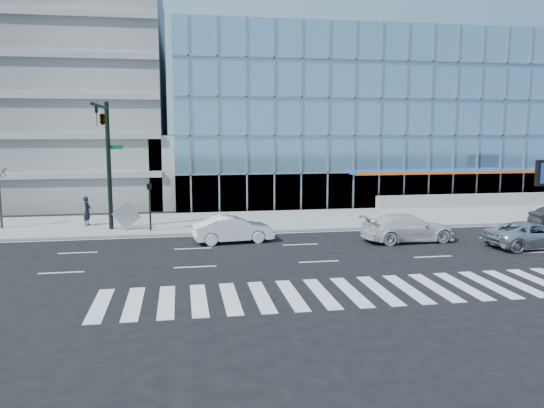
% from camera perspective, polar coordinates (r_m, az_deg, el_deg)
% --- Properties ---
extents(ground, '(160.00, 160.00, 0.00)m').
position_cam_1_polar(ground, '(29.97, 3.08, -4.38)').
color(ground, black).
rests_on(ground, ground).
extents(sidewalk, '(120.00, 8.00, 0.15)m').
position_cam_1_polar(sidewalk, '(37.66, 0.36, -1.74)').
color(sidewalk, gray).
rests_on(sidewalk, ground).
extents(theatre_building, '(42.00, 26.00, 15.00)m').
position_cam_1_polar(theatre_building, '(58.31, 10.96, 8.83)').
color(theatre_building, '#7AAECC').
rests_on(theatre_building, ground).
extents(parking_garage, '(24.00, 24.00, 20.00)m').
position_cam_1_polar(parking_garage, '(56.29, -24.07, 10.90)').
color(parking_garage, gray).
rests_on(parking_garage, ground).
extents(ramp_block, '(6.00, 8.00, 6.00)m').
position_cam_1_polar(ramp_block, '(46.67, -9.12, 3.63)').
color(ramp_block, gray).
rests_on(ramp_block, ground).
extents(tower_backdrop, '(14.00, 14.00, 48.00)m').
position_cam_1_polar(tower_backdrop, '(102.82, -23.96, 17.07)').
color(tower_backdrop, gray).
rests_on(tower_backdrop, ground).
extents(traffic_signal, '(1.14, 5.74, 8.00)m').
position_cam_1_polar(traffic_signal, '(33.41, -17.58, 7.18)').
color(traffic_signal, black).
rests_on(traffic_signal, sidewalk).
extents(ped_signal_post, '(0.30, 0.33, 3.00)m').
position_cam_1_polar(ped_signal_post, '(33.81, -13.02, 0.50)').
color(ped_signal_post, black).
rests_on(ped_signal_post, sidewalk).
extents(silver_suv, '(5.27, 2.71, 1.42)m').
position_cam_1_polar(silver_suv, '(32.34, 26.20, -3.00)').
color(silver_suv, silver).
rests_on(silver_suv, ground).
extents(white_suv, '(5.53, 2.45, 1.58)m').
position_cam_1_polar(white_suv, '(31.66, 14.42, -2.51)').
color(white_suv, silver).
rests_on(white_suv, ground).
extents(white_sedan, '(4.73, 2.09, 1.51)m').
position_cam_1_polar(white_sedan, '(30.52, -4.20, -2.73)').
color(white_sedan, white).
rests_on(white_sedan, ground).
extents(pedestrian, '(0.60, 0.79, 1.94)m').
position_cam_1_polar(pedestrian, '(37.06, -19.27, -0.70)').
color(pedestrian, black).
rests_on(pedestrian, sidewalk).
extents(tilted_panel, '(1.82, 0.12, 1.82)m').
position_cam_1_polar(tilted_panel, '(34.65, -15.39, -1.21)').
color(tilted_panel, gray).
rests_on(tilted_panel, sidewalk).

